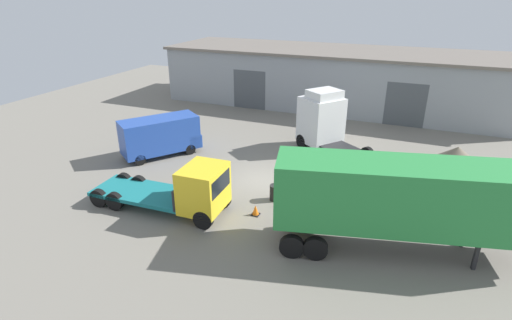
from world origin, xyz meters
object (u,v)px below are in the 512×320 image
object	(u,v)px
tractor_unit_white	(325,123)
oil_drum	(275,193)
container_trailer_green	(400,198)
gravel_pile	(456,157)
traffic_cone	(256,210)
delivery_van_blue	(162,135)
flatbed_truck_yellow	(186,190)

from	to	relation	value
tractor_unit_white	oil_drum	xyz separation A→B (m)	(-0.69, -8.15, -1.58)
container_trailer_green	oil_drum	distance (m)	7.09
gravel_pile	oil_drum	xyz separation A→B (m)	(-9.22, -8.36, -0.28)
oil_drum	traffic_cone	xyz separation A→B (m)	(-0.38, -1.85, -0.19)
delivery_van_blue	flatbed_truck_yellow	distance (m)	8.23
tractor_unit_white	flatbed_truck_yellow	xyz separation A→B (m)	(-4.40, -11.10, -0.72)
oil_drum	tractor_unit_white	bearing A→B (deg)	85.17
container_trailer_green	delivery_van_blue	xyz separation A→B (m)	(-15.61, 5.43, -1.21)
delivery_van_blue	oil_drum	bearing A→B (deg)	-72.51
tractor_unit_white	oil_drum	world-z (taller)	tractor_unit_white
gravel_pile	oil_drum	world-z (taller)	gravel_pile
container_trailer_green	tractor_unit_white	bearing A→B (deg)	104.41
flatbed_truck_yellow	gravel_pile	xyz separation A→B (m)	(12.93, 11.31, -0.58)
container_trailer_green	oil_drum	xyz separation A→B (m)	(-6.32, 2.34, -2.20)
container_trailer_green	gravel_pile	world-z (taller)	container_trailer_green
container_trailer_green	oil_drum	size ratio (longest dim) A/B	12.20
oil_drum	traffic_cone	size ratio (longest dim) A/B	1.60
delivery_van_blue	gravel_pile	world-z (taller)	delivery_van_blue
delivery_van_blue	oil_drum	size ratio (longest dim) A/B	6.11
delivery_van_blue	tractor_unit_white	bearing A→B (deg)	-27.23
traffic_cone	tractor_unit_white	bearing A→B (deg)	83.92
tractor_unit_white	gravel_pile	distance (m)	8.63
tractor_unit_white	delivery_van_blue	bearing A→B (deg)	63.64
flatbed_truck_yellow	traffic_cone	distance (m)	3.66
delivery_van_blue	gravel_pile	bearing A→B (deg)	-38.21
oil_drum	traffic_cone	world-z (taller)	oil_drum
container_trailer_green	traffic_cone	bearing A→B (deg)	162.03
tractor_unit_white	delivery_van_blue	distance (m)	11.20
oil_drum	container_trailer_green	bearing A→B (deg)	-20.30
traffic_cone	oil_drum	bearing A→B (deg)	78.50
delivery_van_blue	flatbed_truck_yellow	world-z (taller)	flatbed_truck_yellow
tractor_unit_white	container_trailer_green	bearing A→B (deg)	155.02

